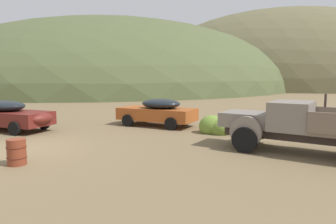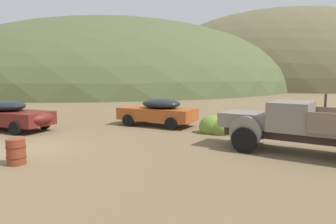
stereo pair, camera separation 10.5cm
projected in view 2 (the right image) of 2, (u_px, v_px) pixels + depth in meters
ground_plane at (24, 150)px, 11.78m from camera, size 300.00×300.00×0.00m
hill_far_left at (123, 88)px, 75.10m from camera, size 78.24×87.07×30.70m
hill_far_right at (281, 87)px, 76.44m from camera, size 74.48×54.55×37.77m
car_oxblood at (11, 115)px, 15.86m from camera, size 4.94×2.20×1.57m
car_oxide_orange at (155, 111)px, 17.43m from camera, size 4.81×2.51×1.57m
truck_primer_gray at (295, 126)px, 11.21m from camera, size 6.59×3.42×2.16m
oil_drum_foreground at (16, 152)px, 9.76m from camera, size 0.62×0.62×0.84m
bush_near_barrel at (3, 117)px, 19.90m from camera, size 0.81×0.76×0.70m
bush_back_edge at (216, 128)px, 15.11m from camera, size 1.68×1.24×1.15m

